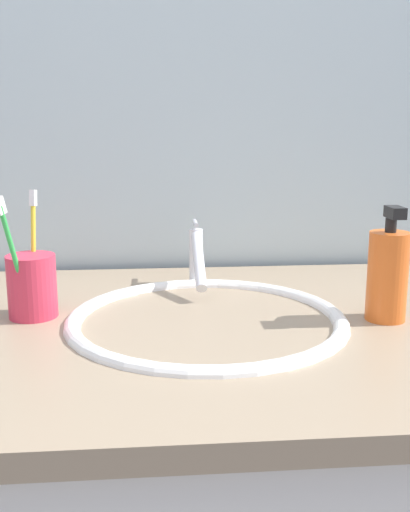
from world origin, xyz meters
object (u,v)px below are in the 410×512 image
Objects in this scene: soap_dispenser at (388,274)px; toothbrush_cup at (32,286)px; faucet at (197,256)px; toothbrush_yellow at (33,242)px; toothbrush_green at (13,251)px.

toothbrush_cup is at bearing 173.46° from soap_dispenser.
faucet is 0.28m from toothbrush_yellow.
toothbrush_cup is 0.52m from soap_dispenser.
faucet is 0.91× the size of toothbrush_green.
toothbrush_green is 0.07m from toothbrush_yellow.
soap_dispenser reaches higher than toothbrush_cup.
toothbrush_green reaches higher than soap_dispenser.
faucet is at bearing 33.56° from toothbrush_green.
faucet is 0.92× the size of toothbrush_yellow.
toothbrush_yellow is at bearing -156.08° from faucet.
soap_dispenser is at bearing -37.69° from faucet.
soap_dispenser is (0.53, -0.02, -0.04)m from toothbrush_green.
faucet reaches higher than toothbrush_cup.
toothbrush_yellow reaches higher than soap_dispenser.
toothbrush_cup is 0.56× the size of soap_dispenser.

